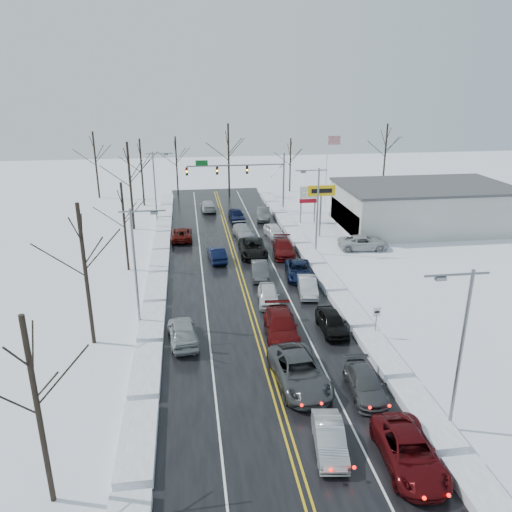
{
  "coord_description": "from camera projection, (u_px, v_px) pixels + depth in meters",
  "views": [
    {
      "loc": [
        -4.57,
        -38.02,
        17.43
      ],
      "look_at": [
        1.23,
        3.29,
        2.5
      ],
      "focal_mm": 35.0,
      "sensor_mm": 36.0,
      "label": 1
    }
  ],
  "objects": [
    {
      "name": "oncoming_car_2",
      "position": [
        209.0,
        210.0,
        69.5
      ],
      "size": [
        2.13,
        5.0,
        1.44
      ],
      "primitive_type": "imported",
      "rotation": [
        0.0,
        0.0,
        3.16
      ],
      "color": "#B8B8BA",
      "rests_on": "ground"
    },
    {
      "name": "speed_limit_sign",
      "position": [
        377.0,
        317.0,
        34.99
      ],
      "size": [
        0.55,
        0.09,
        2.35
      ],
      "color": "slate",
      "rests_on": "ground"
    },
    {
      "name": "queued_car_4",
      "position": [
        268.0,
        303.0,
        40.97
      ],
      "size": [
        2.05,
        4.3,
        1.42
      ],
      "primitive_type": "imported",
      "rotation": [
        0.0,
        0.0,
        -0.09
      ],
      "color": "white",
      "rests_on": "ground"
    },
    {
      "name": "tree_left_a",
      "position": [
        32.0,
        377.0,
        19.71
      ],
      "size": [
        3.6,
        3.6,
        9.0
      ],
      "color": "#2D231C",
      "rests_on": "ground"
    },
    {
      "name": "queued_car_11",
      "position": [
        364.0,
        393.0,
        29.19
      ],
      "size": [
        2.14,
        4.68,
        1.33
      ],
      "primitive_type": "imported",
      "rotation": [
        0.0,
        0.0,
        -0.06
      ],
      "color": "#3F4144",
      "rests_on": "ground"
    },
    {
      "name": "dealership_building",
      "position": [
        423.0,
        206.0,
        60.95
      ],
      "size": [
        20.4,
        12.4,
        5.3
      ],
      "color": "beige",
      "rests_on": "ground"
    },
    {
      "name": "oncoming_car_1",
      "position": [
        182.0,
        240.0,
        56.95
      ],
      "size": [
        2.31,
        4.99,
        1.39
      ],
      "primitive_type": "imported",
      "rotation": [
        0.0,
        0.0,
        3.14
      ],
      "color": "#4F0E0A",
      "rests_on": "ground"
    },
    {
      "name": "tree_left_c",
      "position": [
        123.0,
        210.0,
        46.0
      ],
      "size": [
        3.4,
        3.4,
        8.5
      ],
      "color": "#2D231C",
      "rests_on": "ground"
    },
    {
      "name": "used_vehicles_sign",
      "position": [
        308.0,
        197.0,
        62.69
      ],
      "size": [
        2.2,
        0.22,
        4.65
      ],
      "color": "slate",
      "rests_on": "ground"
    },
    {
      "name": "queued_car_7",
      "position": [
        243.0,
        237.0,
        57.93
      ],
      "size": [
        2.37,
        4.88,
        1.37
      ],
      "primitive_type": "imported",
      "rotation": [
        0.0,
        0.0,
        0.1
      ],
      "color": "#9B9EA3",
      "rests_on": "ground"
    },
    {
      "name": "queued_car_5",
      "position": [
        260.0,
        277.0,
        46.26
      ],
      "size": [
        1.81,
        4.33,
        1.39
      ],
      "primitive_type": "imported",
      "rotation": [
        0.0,
        0.0,
        -0.08
      ],
      "color": "#3C3E41",
      "rests_on": "ground"
    },
    {
      "name": "tree_far_b",
      "position": [
        176.0,
        154.0,
        77.24
      ],
      "size": [
        3.6,
        3.6,
        9.0
      ],
      "color": "#2D231C",
      "rests_on": "ground"
    },
    {
      "name": "queued_car_14",
      "position": [
        299.0,
        277.0,
        46.23
      ],
      "size": [
        2.9,
        5.26,
        1.39
      ],
      "primitive_type": "imported",
      "rotation": [
        0.0,
        0.0,
        -0.12
      ],
      "color": "#0B1532",
      "rests_on": "ground"
    },
    {
      "name": "tires_plus_sign",
      "position": [
        321.0,
        194.0,
        56.53
      ],
      "size": [
        3.2,
        0.34,
        6.0
      ],
      "color": "slate",
      "rests_on": "ground"
    },
    {
      "name": "tree_left_e",
      "position": [
        141.0,
        159.0,
        69.97
      ],
      "size": [
        3.8,
        3.8,
        9.5
      ],
      "color": "#2D231C",
      "rests_on": "ground"
    },
    {
      "name": "road_surface",
      "position": [
        244.0,
        288.0,
        43.78
      ],
      "size": [
        14.0,
        84.0,
        0.01
      ],
      "primitive_type": "cube",
      "color": "black",
      "rests_on": "ground"
    },
    {
      "name": "queued_car_1",
      "position": [
        329.0,
        450.0,
        24.78
      ],
      "size": [
        1.95,
        4.23,
        1.34
      ],
      "primitive_type": "imported",
      "rotation": [
        0.0,
        0.0,
        -0.13
      ],
      "color": "#9FA1A6",
      "rests_on": "ground"
    },
    {
      "name": "queued_car_8",
      "position": [
        237.0,
        221.0,
        64.48
      ],
      "size": [
        2.05,
        4.64,
        1.55
      ],
      "primitive_type": "imported",
      "rotation": [
        0.0,
        0.0,
        0.05
      ],
      "color": "black",
      "rests_on": "ground"
    },
    {
      "name": "traffic_signal_mast",
      "position": [
        247.0,
        173.0,
        66.63
      ],
      "size": [
        13.28,
        0.39,
        8.0
      ],
      "color": "slate",
      "rests_on": "ground"
    },
    {
      "name": "parked_car_1",
      "position": [
        372.0,
        233.0,
        59.55
      ],
      "size": [
        2.56,
        5.07,
        1.41
      ],
      "primitive_type": "imported",
      "rotation": [
        0.0,
        0.0,
        -0.12
      ],
      "color": "#393B3E",
      "rests_on": "ground"
    },
    {
      "name": "streetlight_ne",
      "position": [
        316.0,
        205.0,
        50.54
      ],
      "size": [
        3.2,
        0.25,
        9.0
      ],
      "color": "slate",
      "rests_on": "ground"
    },
    {
      "name": "ground",
      "position": [
        247.0,
        298.0,
        41.92
      ],
      "size": [
        160.0,
        160.0,
        0.0
      ],
      "primitive_type": "plane",
      "color": "white",
      "rests_on": "ground"
    },
    {
      "name": "queued_car_10",
      "position": [
        408.0,
        465.0,
        23.82
      ],
      "size": [
        2.82,
        5.55,
        1.5
      ],
      "primitive_type": "imported",
      "rotation": [
        0.0,
        0.0,
        -0.06
      ],
      "color": "#4A090C",
      "rests_on": "ground"
    },
    {
      "name": "snow_bank_left",
      "position": [
        156.0,
        293.0,
        42.79
      ],
      "size": [
        1.81,
        72.0,
        0.56
      ],
      "primitive_type": "cube",
      "color": "white",
      "rests_on": "ground"
    },
    {
      "name": "oncoming_car_0",
      "position": [
        217.0,
        261.0,
        50.41
      ],
      "size": [
        1.89,
        4.42,
        1.42
      ],
      "primitive_type": "imported",
      "rotation": [
        0.0,
        0.0,
        3.23
      ],
      "color": "black",
      "rests_on": "ground"
    },
    {
      "name": "oncoming_car_3",
      "position": [
        183.0,
        342.0,
        34.88
      ],
      "size": [
        2.39,
        4.97,
        1.64
      ],
      "primitive_type": "imported",
      "rotation": [
        0.0,
        0.0,
        3.24
      ],
      "color": "#999CA1",
      "rests_on": "ground"
    },
    {
      "name": "tree_left_b",
      "position": [
        83.0,
        248.0,
        32.47
      ],
      "size": [
        4.0,
        4.0,
        10.0
      ],
      "color": "#2D231C",
      "rests_on": "ground"
    },
    {
      "name": "tree_far_c",
      "position": [
        228.0,
        146.0,
        75.96
      ],
      "size": [
        4.4,
        4.4,
        11.0
      ],
      "color": "#2D231C",
      "rests_on": "ground"
    },
    {
      "name": "tree_far_a",
      "position": [
        95.0,
        152.0,
        74.5
      ],
      "size": [
        4.0,
        4.0,
        10.0
      ],
      "color": "#2D231C",
      "rests_on": "ground"
    },
    {
      "name": "tree_left_d",
      "position": [
        129.0,
        169.0,
        58.5
      ],
      "size": [
        4.2,
        4.2,
        10.5
      ],
      "color": "#2D231C",
      "rests_on": "ground"
    },
    {
      "name": "parked_car_2",
      "position": [
        341.0,
        220.0,
        64.7
      ],
      "size": [
        2.44,
        5.14,
        1.7
      ],
      "primitive_type": "imported",
      "rotation": [
        0.0,
        0.0,
        3.23
      ],
      "color": "silver",
      "rests_on": "ground"
    },
    {
      "name": "tree_far_d",
      "position": [
        290.0,
        155.0,
        79.25
      ],
      "size": [
        3.4,
        3.4,
        8.5
      ],
      "color": "#2D231C",
      "rests_on": "ground"
    },
    {
      "name": "queued_car_17",
      "position": [
        263.0,
        219.0,
        65.08
      ],
      "size": [
        2.2,
        4.78,
        1.52
      ],
      "primitive_type": "imported",
      "rotation": [
        0.0,
        0.0,
        -0.13
      ],
      "color": "#3C3E41",
      "rests_on": "ground"
    },
    {
      "name": "queued_car_6",
      "position": [
        253.0,
        255.0,
        52.0
      ],
      "size": [
        2.82,
        5.85,
        1.61
      ],
      "primitive_type": "imported",
      "rotation": [
        0.0,
        0.0,
        -0.03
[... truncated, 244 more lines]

